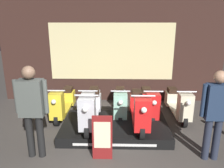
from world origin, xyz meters
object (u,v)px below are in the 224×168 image
object	(u,v)px
scooter_backrow_0	(63,103)
person_right_browsing	(216,110)
price_sign_board	(102,138)
scooter_display_right	(139,109)
scooter_backrow_1	(91,103)
scooter_backrow_4	(178,104)
scooter_display_left	(91,109)
scooter_backrow_3	(149,103)
scooter_backrow_2	(120,103)
person_left_browsing	(32,105)

from	to	relation	value
scooter_backrow_0	person_right_browsing	size ratio (longest dim) A/B	1.03
price_sign_board	scooter_display_right	bearing A→B (deg)	52.78
scooter_backrow_1	scooter_backrow_4	world-z (taller)	same
scooter_display_left	scooter_backrow_3	size ratio (longest dim) A/B	1.00
person_right_browsing	price_sign_board	bearing A→B (deg)	-178.29
scooter_backrow_0	scooter_backrow_2	size ratio (longest dim) A/B	1.00
scooter_display_left	scooter_backrow_4	size ratio (longest dim) A/B	1.00
scooter_display_left	scooter_backrow_2	bearing A→B (deg)	54.94
scooter_backrow_0	person_right_browsing	distance (m)	3.72
scooter_backrow_3	person_right_browsing	xyz separation A→B (m)	(0.88, -1.87, 0.61)
scooter_backrow_0	scooter_backrow_1	world-z (taller)	same
scooter_display_right	price_sign_board	size ratio (longest dim) A/B	2.00
scooter_display_right	scooter_backrow_4	world-z (taller)	scooter_display_right
scooter_display_right	scooter_backrow_3	bearing A→B (deg)	69.48
scooter_display_right	person_left_browsing	size ratio (longest dim) A/B	1.00
scooter_display_left	price_sign_board	world-z (taller)	scooter_display_left
person_right_browsing	person_left_browsing	bearing A→B (deg)	-180.00
person_left_browsing	person_right_browsing	world-z (taller)	person_left_browsing
scooter_display_right	scooter_backrow_2	bearing A→B (deg)	113.64
scooter_backrow_0	person_left_browsing	distance (m)	1.99
scooter_display_left	scooter_backrow_2	size ratio (longest dim) A/B	1.00
person_left_browsing	person_right_browsing	size ratio (longest dim) A/B	1.04
scooter_display_left	price_sign_board	bearing A→B (deg)	-72.12
scooter_display_left	price_sign_board	size ratio (longest dim) A/B	2.00
scooter_backrow_1	person_right_browsing	size ratio (longest dim) A/B	1.03
person_right_browsing	scooter_backrow_4	bearing A→B (deg)	93.55
scooter_backrow_1	price_sign_board	world-z (taller)	scooter_backrow_1
person_right_browsing	price_sign_board	size ratio (longest dim) A/B	1.94
scooter_display_left	scooter_backrow_3	world-z (taller)	scooter_display_left
scooter_display_right	scooter_backrow_3	size ratio (longest dim) A/B	1.00
scooter_backrow_0	person_right_browsing	world-z (taller)	person_right_browsing
scooter_backrow_1	scooter_backrow_3	bearing A→B (deg)	0.00
scooter_display_left	person_left_browsing	world-z (taller)	person_left_browsing
scooter_backrow_4	price_sign_board	world-z (taller)	scooter_backrow_4
price_sign_board	person_left_browsing	bearing A→B (deg)	177.29
scooter_display_left	scooter_backrow_4	distance (m)	2.38
scooter_backrow_0	price_sign_board	bearing A→B (deg)	-58.42
person_right_browsing	scooter_backrow_2	bearing A→B (deg)	131.28
scooter_display_left	person_right_browsing	xyz separation A→B (m)	(2.30, -0.93, 0.39)
scooter_backrow_4	scooter_backrow_3	bearing A→B (deg)	180.00
scooter_display_right	person_left_browsing	bearing A→B (deg)	-155.02
scooter_backrow_3	scooter_backrow_4	bearing A→B (deg)	0.00
scooter_display_left	price_sign_board	distance (m)	1.05
scooter_backrow_3	scooter_backrow_4	distance (m)	0.76
scooter_backrow_1	scooter_backrow_2	size ratio (longest dim) A/B	1.00
scooter_backrow_3	price_sign_board	distance (m)	2.22
scooter_backrow_4	person_right_browsing	world-z (taller)	person_right_browsing
scooter_display_right	person_left_browsing	distance (m)	2.25
person_left_browsing	scooter_backrow_2	bearing A→B (deg)	49.71
scooter_display_right	scooter_backrow_0	bearing A→B (deg)	154.13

